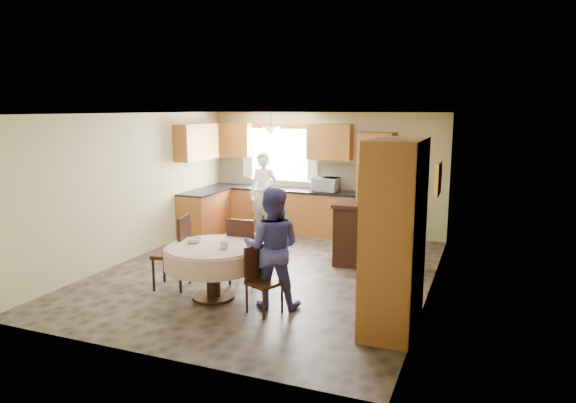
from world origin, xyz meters
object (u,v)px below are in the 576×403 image
(chair_left, at_px, (177,248))
(oven_tower, at_px, (376,187))
(sideboard, at_px, (375,238))
(person_sink, at_px, (264,194))
(cupboard, at_px, (394,236))
(chair_right, at_px, (260,276))
(person_dining, at_px, (272,248))
(chair_back, at_px, (243,248))
(dining_table, at_px, (213,258))

(chair_left, bearing_deg, oven_tower, 137.83)
(sideboard, xyz_separation_m, person_sink, (-2.57, 1.26, 0.37))
(cupboard, xyz_separation_m, chair_right, (-1.65, -0.12, -0.65))
(chair_right, bearing_deg, sideboard, 1.35)
(person_dining, bearing_deg, chair_back, -55.67)
(dining_table, relative_size, person_dining, 0.83)
(oven_tower, height_order, dining_table, oven_tower)
(oven_tower, xyz_separation_m, chair_left, (-2.08, -3.79, -0.47))
(chair_back, height_order, chair_right, chair_back)
(chair_right, bearing_deg, person_sink, 46.79)
(sideboard, xyz_separation_m, person_dining, (-0.89, -2.19, 0.30))
(sideboard, relative_size, dining_table, 1.05)
(oven_tower, relative_size, person_dining, 1.34)
(chair_left, relative_size, person_dining, 0.67)
(dining_table, xyz_separation_m, chair_right, (0.79, -0.18, -0.11))
(chair_back, xyz_separation_m, person_sink, (-0.93, 2.79, 0.31))
(person_dining, bearing_deg, sideboard, -126.43)
(sideboard, relative_size, person_sink, 0.80)
(oven_tower, distance_m, person_dining, 3.98)
(dining_table, xyz_separation_m, chair_back, (0.12, 0.69, -0.03))
(cupboard, bearing_deg, chair_back, 162.18)
(sideboard, relative_size, chair_left, 1.28)
(chair_back, bearing_deg, person_dining, 134.44)
(chair_left, relative_size, chair_back, 1.07)
(chair_left, bearing_deg, cupboard, 72.16)
(chair_right, bearing_deg, oven_tower, 15.12)
(cupboard, bearing_deg, person_dining, 176.64)
(dining_table, bearing_deg, person_sink, 103.15)
(chair_right, relative_size, person_dining, 0.54)
(chair_left, xyz_separation_m, person_sink, (-0.11, 3.30, 0.27))
(chair_right, height_order, person_dining, person_dining)
(person_sink, bearing_deg, sideboard, -19.94)
(chair_left, relative_size, chair_right, 1.25)
(sideboard, relative_size, chair_right, 1.60)
(sideboard, xyz_separation_m, cupboard, (0.69, -2.28, 0.63))
(chair_back, relative_size, chair_right, 1.17)
(dining_table, height_order, chair_left, chair_left)
(sideboard, height_order, chair_left, chair_left)
(dining_table, height_order, person_dining, person_dining)
(oven_tower, distance_m, dining_table, 4.24)
(chair_left, xyz_separation_m, chair_back, (0.82, 0.51, -0.04))
(person_sink, relative_size, person_dining, 1.08)
(sideboard, bearing_deg, dining_table, -130.21)
(cupboard, bearing_deg, chair_left, 175.59)
(sideboard, height_order, dining_table, sideboard)
(chair_back, height_order, person_dining, person_dining)
(sideboard, height_order, cupboard, cupboard)
(oven_tower, distance_m, chair_right, 4.24)
(chair_left, distance_m, person_sink, 3.31)
(chair_left, xyz_separation_m, person_dining, (1.56, -0.15, 0.20))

